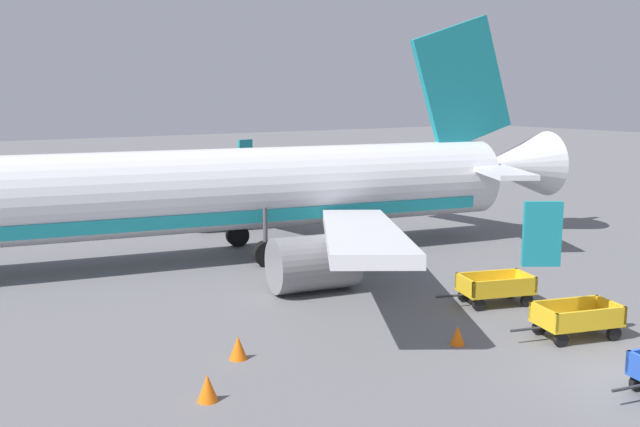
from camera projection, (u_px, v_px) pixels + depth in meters
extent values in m
plane|color=slate|center=(639.00, 383.00, 18.44)|extent=(220.00, 220.00, 0.00)
cylinder|color=silver|center=(196.00, 191.00, 31.48)|extent=(30.16, 9.25, 3.70)
cube|color=teal|center=(196.00, 214.00, 31.65)|extent=(27.18, 8.51, 0.56)
cone|color=silver|center=(513.00, 165.00, 37.90)|extent=(5.08, 4.30, 3.52)
cube|color=silver|center=(361.00, 233.00, 25.56)|extent=(9.23, 12.34, 1.35)
cube|color=teal|center=(542.00, 234.00, 20.48)|extent=(1.03, 0.76, 1.90)
cylinder|color=gray|center=(314.00, 263.00, 26.74)|extent=(3.54, 2.66, 2.10)
cube|color=silver|center=(234.00, 181.00, 40.75)|extent=(5.08, 13.26, 1.35)
cube|color=teal|center=(245.00, 154.00, 47.51)|extent=(1.12, 0.41, 1.90)
cylinder|color=gray|center=(221.00, 209.00, 39.10)|extent=(3.54, 2.66, 2.10)
cube|color=teal|center=(462.00, 84.00, 35.92)|extent=(5.94, 1.47, 6.88)
cube|color=silver|center=(501.00, 172.00, 33.78)|extent=(4.08, 5.42, 0.24)
cube|color=silver|center=(430.00, 160.00, 39.60)|extent=(2.44, 5.38, 0.24)
cylinder|color=#4C4C51|center=(265.00, 231.00, 30.69)|extent=(0.20, 0.20, 2.04)
cylinder|color=black|center=(266.00, 254.00, 30.86)|extent=(1.16, 0.65, 1.10)
cylinder|color=#4C4C51|center=(237.00, 215.00, 34.69)|extent=(0.20, 0.20, 2.04)
cylinder|color=black|center=(237.00, 235.00, 34.87)|extent=(1.16, 0.65, 1.10)
cylinder|color=#2D2D33|center=(629.00, 388.00, 17.09)|extent=(0.99, 0.29, 0.08)
cylinder|color=black|center=(638.00, 383.00, 17.95)|extent=(0.46, 0.25, 0.44)
cube|color=gold|center=(577.00, 323.00, 21.82)|extent=(2.80, 2.06, 0.08)
cube|color=gold|center=(591.00, 319.00, 21.16)|extent=(2.42, 0.81, 0.55)
cube|color=gold|center=(564.00, 307.00, 22.38)|extent=(2.42, 0.81, 0.55)
cube|color=gold|center=(543.00, 316.00, 21.43)|extent=(0.50, 1.37, 0.55)
cube|color=gold|center=(610.00, 309.00, 22.11)|extent=(0.50, 1.37, 0.55)
cylinder|color=#2D2D33|center=(525.00, 329.00, 21.32)|extent=(0.98, 0.36, 0.08)
cylinder|color=black|center=(561.00, 340.00, 21.07)|extent=(0.47, 0.28, 0.44)
cylinder|color=black|center=(539.00, 328.00, 22.13)|extent=(0.47, 0.28, 0.44)
cylinder|color=black|center=(614.00, 334.00, 21.60)|extent=(0.47, 0.28, 0.44)
cylinder|color=black|center=(590.00, 322.00, 22.66)|extent=(0.47, 0.28, 0.44)
cube|color=gold|center=(495.00, 291.00, 25.28)|extent=(2.81, 2.10, 0.08)
cube|color=gold|center=(505.00, 287.00, 24.61)|extent=(2.41, 0.87, 0.55)
cube|color=gold|center=(487.00, 278.00, 25.85)|extent=(2.41, 0.87, 0.55)
cube|color=gold|center=(465.00, 285.00, 24.91)|extent=(0.53, 1.36, 0.55)
cube|color=gold|center=(526.00, 280.00, 25.54)|extent=(0.53, 1.36, 0.55)
cylinder|color=#2D2D33|center=(449.00, 296.00, 24.81)|extent=(0.98, 0.38, 0.08)
cylinder|color=black|center=(479.00, 305.00, 24.55)|extent=(0.47, 0.29, 0.44)
cylinder|color=black|center=(464.00, 296.00, 25.61)|extent=(0.47, 0.29, 0.44)
cylinder|color=black|center=(527.00, 301.00, 25.04)|extent=(0.47, 0.29, 0.44)
cylinder|color=black|center=(510.00, 292.00, 26.10)|extent=(0.47, 0.29, 0.44)
cone|color=orange|center=(238.00, 348.00, 20.08)|extent=(0.52, 0.52, 0.68)
cone|color=orange|center=(208.00, 388.00, 17.33)|extent=(0.52, 0.52, 0.68)
cone|color=orange|center=(458.00, 335.00, 21.22)|extent=(0.45, 0.45, 0.59)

